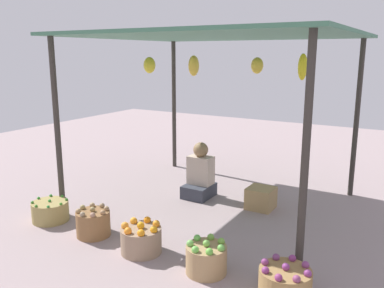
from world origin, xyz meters
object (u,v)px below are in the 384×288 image
(basket_green_chilies, at_px, (50,211))
(basket_green_apples, at_px, (206,258))
(basket_potatoes, at_px, (93,223))
(basket_oranges, at_px, (141,239))
(wooden_crate_near_vendor, at_px, (261,198))
(basket_purple_onions, at_px, (285,282))
(vendor_person, at_px, (200,176))

(basket_green_chilies, height_order, basket_green_apples, basket_green_apples)
(basket_potatoes, xyz_separation_m, basket_oranges, (0.70, -0.04, -0.01))
(basket_green_chilies, xyz_separation_m, basket_oranges, (1.44, -0.08, 0.02))
(basket_potatoes, xyz_separation_m, wooden_crate_near_vendor, (1.31, 1.72, -0.01))
(basket_green_chilies, height_order, basket_purple_onions, basket_purple_onions)
(basket_green_apples, height_order, wooden_crate_near_vendor, basket_green_apples)
(basket_purple_onions, bearing_deg, basket_green_apples, 179.63)
(basket_oranges, height_order, basket_purple_onions, basket_oranges)
(basket_green_apples, xyz_separation_m, basket_purple_onions, (0.75, -0.00, -0.01))
(basket_green_chilies, relative_size, basket_potatoes, 1.16)
(basket_oranges, bearing_deg, vendor_person, 99.84)
(vendor_person, height_order, basket_potatoes, vendor_person)
(basket_green_apples, relative_size, wooden_crate_near_vendor, 1.13)
(basket_potatoes, relative_size, basket_green_apples, 0.98)
(vendor_person, distance_m, basket_oranges, 1.79)
(basket_green_chilies, distance_m, basket_oranges, 1.44)
(vendor_person, bearing_deg, wooden_crate_near_vendor, 0.28)
(basket_oranges, bearing_deg, wooden_crate_near_vendor, 70.88)
(basket_purple_onions, height_order, wooden_crate_near_vendor, basket_purple_onions)
(vendor_person, relative_size, basket_oranges, 1.87)
(vendor_person, height_order, basket_oranges, vendor_person)
(vendor_person, distance_m, basket_green_chilies, 2.03)
(vendor_person, height_order, basket_purple_onions, vendor_person)
(basket_green_chilies, xyz_separation_m, basket_purple_onions, (2.95, -0.10, 0.01))
(basket_potatoes, bearing_deg, basket_purple_onions, -1.43)
(basket_green_chilies, bearing_deg, basket_oranges, -3.28)
(vendor_person, relative_size, basket_potatoes, 2.09)
(vendor_person, distance_m, basket_potatoes, 1.76)
(basket_purple_onions, bearing_deg, basket_green_chilies, 178.12)
(basket_potatoes, bearing_deg, basket_green_apples, -1.98)
(wooden_crate_near_vendor, bearing_deg, basket_purple_onions, -63.11)
(basket_oranges, bearing_deg, basket_potatoes, 176.61)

